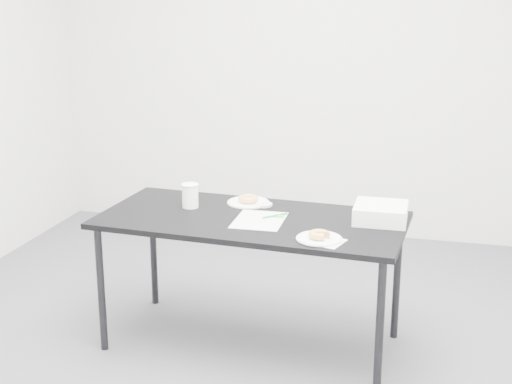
% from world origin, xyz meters
% --- Properties ---
extents(floor, '(4.00, 4.00, 0.00)m').
position_xyz_m(floor, '(0.00, 0.00, 0.00)').
color(floor, '#47474C').
rests_on(floor, ground).
extents(wall_back, '(4.00, 0.02, 2.70)m').
position_xyz_m(wall_back, '(0.00, 2.00, 1.35)').
color(wall_back, silver).
rests_on(wall_back, floor).
extents(table, '(1.61, 0.83, 0.72)m').
position_xyz_m(table, '(0.07, 0.04, 0.66)').
color(table, black).
rests_on(table, floor).
extents(scorecard, '(0.26, 0.32, 0.00)m').
position_xyz_m(scorecard, '(0.12, 0.00, 0.72)').
color(scorecard, silver).
rests_on(scorecard, table).
extents(logo_patch, '(0.05, 0.05, 0.00)m').
position_xyz_m(logo_patch, '(0.21, 0.09, 0.72)').
color(logo_patch, green).
rests_on(logo_patch, scorecard).
extents(pen, '(0.11, 0.11, 0.01)m').
position_xyz_m(pen, '(0.19, 0.08, 0.72)').
color(pen, '#0B8259').
rests_on(pen, scorecard).
extents(napkin, '(0.19, 0.19, 0.00)m').
position_xyz_m(napkin, '(0.51, -0.24, 0.72)').
color(napkin, silver).
rests_on(napkin, table).
extents(plate_near, '(0.22, 0.22, 0.01)m').
position_xyz_m(plate_near, '(0.47, -0.21, 0.72)').
color(plate_near, white).
rests_on(plate_near, napkin).
extents(donut_near, '(0.14, 0.14, 0.03)m').
position_xyz_m(donut_near, '(0.47, -0.21, 0.74)').
color(donut_near, gold).
rests_on(donut_near, plate_near).
extents(plate_far, '(0.23, 0.23, 0.01)m').
position_xyz_m(plate_far, '(-0.01, 0.29, 0.72)').
color(plate_far, white).
rests_on(plate_far, table).
extents(donut_far, '(0.13, 0.13, 0.04)m').
position_xyz_m(donut_far, '(-0.01, 0.29, 0.74)').
color(donut_far, gold).
rests_on(donut_far, plate_far).
extents(coffee_cup, '(0.09, 0.09, 0.13)m').
position_xyz_m(coffee_cup, '(-0.29, 0.13, 0.78)').
color(coffee_cup, white).
rests_on(coffee_cup, table).
extents(cup_lid, '(0.09, 0.09, 0.01)m').
position_xyz_m(cup_lid, '(0.08, 0.26, 0.72)').
color(cup_lid, silver).
rests_on(cup_lid, table).
extents(bakery_box, '(0.27, 0.27, 0.09)m').
position_xyz_m(bakery_box, '(0.72, 0.15, 0.76)').
color(bakery_box, white).
rests_on(bakery_box, table).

